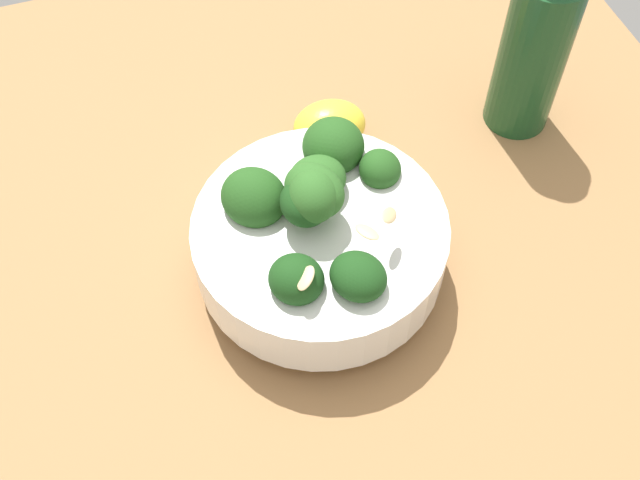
{
  "coord_description": "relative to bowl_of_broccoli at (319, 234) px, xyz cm",
  "views": [
    {
      "loc": [
        32.47,
        -10.75,
        49.77
      ],
      "look_at": [
        2.97,
        -0.81,
        4.0
      ],
      "focal_mm": 43.95,
      "sensor_mm": 36.0,
      "label": 1
    }
  ],
  "objects": [
    {
      "name": "bowl_of_broccoli",
      "position": [
        0.0,
        0.0,
        0.0
      ],
      "size": [
        17.98,
        17.98,
        10.94
      ],
      "color": "white",
      "rests_on": "ground_plane"
    },
    {
      "name": "bottle_tall",
      "position": [
        -9.12,
        20.85,
        3.34
      ],
      "size": [
        5.42,
        5.42,
        16.51
      ],
      "color": "#194723",
      "rests_on": "ground_plane"
    },
    {
      "name": "lemon_wedge",
      "position": [
        -11.42,
        4.77,
        -2.33
      ],
      "size": [
        5.1,
        6.37,
        4.04
      ],
      "primitive_type": "ellipsoid",
      "rotation": [
        0.0,
        0.0,
        4.63
      ],
      "color": "yellow",
      "rests_on": "ground_plane"
    },
    {
      "name": "ground_plane",
      "position": [
        -2.65,
        0.8,
        -6.69
      ],
      "size": [
        70.52,
        70.52,
        4.67
      ],
      "primitive_type": "cube",
      "color": "#996D42"
    }
  ]
}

